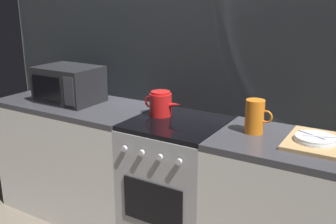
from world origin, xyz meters
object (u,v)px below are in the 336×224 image
object	(u,v)px
pitcher	(255,117)
stove_unit	(177,184)
kettle	(161,104)
microwave	(69,84)
dish_pile	(315,141)

from	to	relation	value
pitcher	stove_unit	bearing A→B (deg)	-175.62
kettle	microwave	bearing A→B (deg)	-176.15
dish_pile	microwave	bearing A→B (deg)	-178.81
stove_unit	dish_pile	size ratio (longest dim) A/B	2.25
microwave	dish_pile	xyz separation A→B (m)	(1.78, 0.04, -0.12)
microwave	kettle	distance (m)	0.79
stove_unit	kettle	distance (m)	0.56
kettle	pitcher	xyz separation A→B (m)	(0.65, -0.01, 0.02)
stove_unit	kettle	size ratio (longest dim) A/B	3.16
dish_pile	stove_unit	bearing A→B (deg)	-177.46
pitcher	dish_pile	xyz separation A→B (m)	(0.35, -0.00, -0.08)
microwave	kettle	world-z (taller)	microwave
kettle	dish_pile	bearing A→B (deg)	-0.90
stove_unit	dish_pile	world-z (taller)	dish_pile
stove_unit	kettle	xyz separation A→B (m)	(-0.16, 0.05, 0.53)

